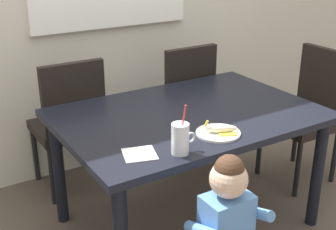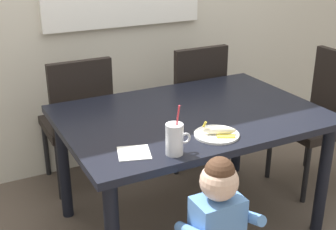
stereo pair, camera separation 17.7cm
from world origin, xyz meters
name	(u,v)px [view 1 (the left image)]	position (x,y,z in m)	size (l,w,h in m)	color
ground_plane	(186,221)	(0.00, 0.00, 0.00)	(24.00, 24.00, 0.00)	brown
dining_table	(188,126)	(0.00, 0.00, 0.66)	(1.48, 1.02, 0.75)	black
dining_chair_left	(70,119)	(-0.46, 0.75, 0.54)	(0.44, 0.44, 0.96)	black
dining_chair_right	(182,98)	(0.41, 0.69, 0.54)	(0.44, 0.45, 0.96)	black
dining_chair_far	(310,108)	(1.09, 0.04, 0.54)	(0.44, 0.44, 0.96)	black
toddler_standing	(227,218)	(-0.26, -0.69, 0.53)	(0.33, 0.24, 0.84)	#3F4760
milk_cup	(180,140)	(-0.33, -0.41, 0.82)	(0.13, 0.08, 0.25)	silver
snack_plate	(218,133)	(-0.04, -0.33, 0.76)	(0.23, 0.23, 0.01)	white
peeled_banana	(221,129)	(-0.03, -0.35, 0.78)	(0.17, 0.14, 0.07)	#F4EAC6
paper_napkin	(140,154)	(-0.49, -0.32, 0.75)	(0.15, 0.15, 0.00)	white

